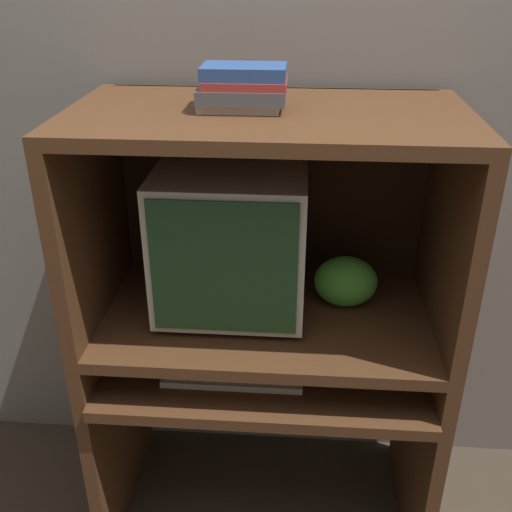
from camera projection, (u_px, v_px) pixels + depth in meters
wall_back at (274, 120)px, 1.89m from camera, size 6.00×0.06×2.60m
desk_base at (265, 417)px, 1.94m from camera, size 1.04×0.61×0.66m
desk_monitor_shelf at (266, 321)px, 1.82m from camera, size 1.04×0.58×0.15m
hutch_upper at (268, 180)px, 1.65m from camera, size 1.04×0.58×0.61m
crt_monitor at (232, 238)px, 1.74m from camera, size 0.42×0.40×0.44m
keyboard at (233, 372)px, 1.76m from camera, size 0.41×0.15×0.03m
mouse at (323, 372)px, 1.76m from camera, size 0.06×0.04×0.03m
snack_bag at (346, 281)px, 1.81m from camera, size 0.19×0.14×0.16m
book_stack at (243, 88)px, 1.51m from camera, size 0.22×0.16×0.11m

